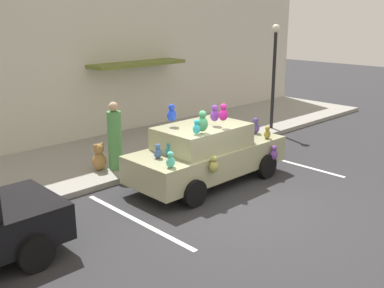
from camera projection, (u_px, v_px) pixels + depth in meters
The scene contains 9 objects.
ground_plane at pixel (234, 207), 10.20m from camera, with size 60.00×60.00×0.00m, color #2D2D30.
sidewalk at pixel (109, 156), 13.63m from camera, with size 24.00×4.00×0.15m, color gray.
storefront_building at pixel (66, 47), 14.26m from camera, with size 24.00×1.25×6.40m.
parking_stripe_front at pixel (288, 162), 13.30m from camera, with size 0.12×3.60×0.01m, color silver.
parking_stripe_rear at pixel (136, 220), 9.55m from camera, with size 0.12×3.60×0.01m, color silver.
plush_covered_car at pixel (207, 152), 11.49m from camera, with size 4.34×2.01×2.15m.
teddy_bear_on_sidewalk at pixel (99, 158), 12.08m from camera, with size 0.40×0.33×0.76m.
street_lamp_post at pixel (274, 66), 16.04m from camera, with size 0.28×0.28×3.71m.
pedestrian_near_shopfront at pixel (115, 138), 12.05m from camera, with size 0.37×0.37×1.85m.
Camera 1 is at (-7.23, -6.09, 4.22)m, focal length 42.16 mm.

